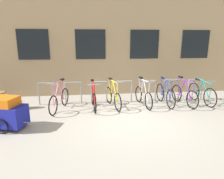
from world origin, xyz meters
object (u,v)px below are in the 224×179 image
bicycle_blue (165,94)px  bike_trailer (8,113)px  backpack (10,104)px  bicycle_teal (201,93)px  bicycle_purple (184,95)px  bicycle_silver (143,96)px  bicycle_red (93,98)px  bicycle_pink (59,99)px  bicycle_yellow (113,97)px

bicycle_blue → bike_trailer: (-5.17, -1.65, 0.07)m
bicycle_blue → backpack: bicycle_blue is taller
bicycle_teal → bike_trailer: bicycle_teal is taller
bicycle_blue → bicycle_purple: bicycle_blue is taller
bicycle_purple → bike_trailer: bearing=-165.2°
bicycle_teal → bicycle_purple: size_ratio=1.04×
bicycle_purple → backpack: (-6.44, 0.06, -0.16)m
bicycle_silver → bike_trailer: bicycle_silver is taller
bicycle_red → backpack: 2.95m
bicycle_red → bike_trailer: bicycle_red is taller
bicycle_teal → bicycle_silver: bearing=-178.8°
bicycle_pink → bicycle_silver: 3.11m
bicycle_blue → bicycle_silver: size_ratio=1.04×
bicycle_red → bicycle_purple: bicycle_purple is taller
bike_trailer → backpack: 1.72m
bike_trailer → bicycle_blue: bearing=17.7°
bicycle_teal → bike_trailer: (-6.66, -1.66, 0.08)m
bicycle_silver → backpack: bicycle_silver is taller
bicycle_pink → backpack: bicycle_pink is taller
bicycle_pink → bicycle_silver: bearing=2.1°
bicycle_pink → bicycle_yellow: 1.94m
bicycle_pink → bike_trailer: bearing=-128.4°
bicycle_silver → bike_trailer: bearing=-159.4°
bicycle_red → bike_trailer: 2.83m
bicycle_red → backpack: size_ratio=3.86×
bicycle_blue → bicycle_purple: 0.73m
bicycle_blue → bicycle_yellow: size_ratio=1.07×
bicycle_pink → bicycle_silver: bicycle_pink is taller
bicycle_teal → bicycle_yellow: bearing=-178.9°
bicycle_teal → backpack: size_ratio=3.95×
bicycle_blue → bicycle_red: bicycle_blue is taller
bicycle_pink → bicycle_red: bicycle_pink is taller
bicycle_purple → backpack: bicycle_purple is taller
bicycle_pink → bike_trailer: size_ratio=1.16×
bicycle_teal → bicycle_blue: size_ratio=1.01×
bicycle_blue → bike_trailer: size_ratio=1.17×
bicycle_red → bike_trailer: size_ratio=1.15×
bicycle_silver → bicycle_red: bearing=-176.8°
bicycle_blue → bicycle_red: 2.77m
bicycle_pink → bicycle_purple: (4.70, 0.06, -0.00)m
bicycle_blue → bicycle_purple: (0.72, -0.09, -0.02)m
bicycle_yellow → backpack: 3.68m
bicycle_red → bicycle_yellow: bicycle_yellow is taller
bicycle_teal → bicycle_blue: (-1.50, -0.01, 0.01)m
bicycle_teal → bicycle_silver: bicycle_silver is taller
bicycle_red → bicycle_silver: size_ratio=1.03×
bicycle_silver → bicycle_blue: bearing=2.6°
bicycle_teal → bicycle_red: 4.27m
bicycle_purple → bicycle_yellow: bearing=179.4°
bicycle_yellow → bike_trailer: 3.51m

